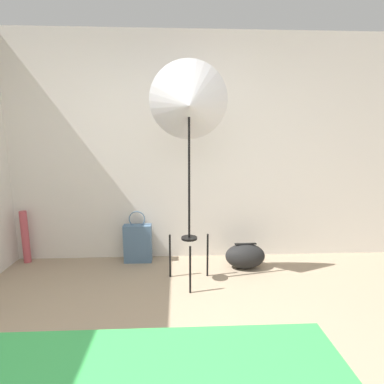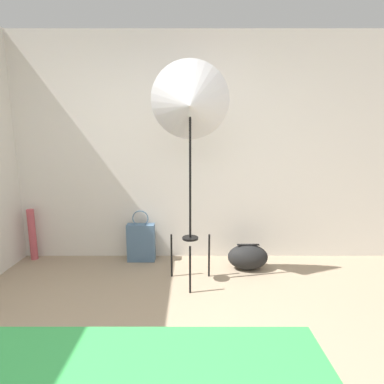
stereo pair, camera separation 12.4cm
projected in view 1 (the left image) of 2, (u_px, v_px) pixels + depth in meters
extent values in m
cube|color=silver|center=(166.00, 150.00, 3.47)|extent=(8.00, 0.05, 2.60)
cube|color=green|center=(150.00, 367.00, 1.30)|extent=(1.72, 0.49, 0.04)
cylinder|color=black|center=(190.00, 270.00, 2.78)|extent=(0.02, 0.02, 0.46)
cylinder|color=black|center=(170.00, 256.00, 3.10)|extent=(0.02, 0.02, 0.46)
cylinder|color=black|center=(208.00, 255.00, 3.12)|extent=(0.02, 0.02, 0.46)
cylinder|color=black|center=(189.00, 238.00, 2.96)|extent=(0.16, 0.16, 0.02)
cylinder|color=black|center=(189.00, 173.00, 2.84)|extent=(0.02, 0.02, 1.29)
cone|color=silver|center=(189.00, 103.00, 2.73)|extent=(0.75, 0.43, 0.78)
cube|color=slate|center=(138.00, 243.00, 3.49)|extent=(0.32, 0.12, 0.45)
torus|color=slate|center=(137.00, 219.00, 3.44)|extent=(0.19, 0.01, 0.19)
ellipsoid|color=black|center=(245.00, 256.00, 3.34)|extent=(0.44, 0.28, 0.28)
cube|color=black|center=(245.00, 244.00, 3.31)|extent=(0.24, 0.04, 0.01)
cylinder|color=#BC4C56|center=(25.00, 237.00, 3.46)|extent=(0.08, 0.08, 0.61)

